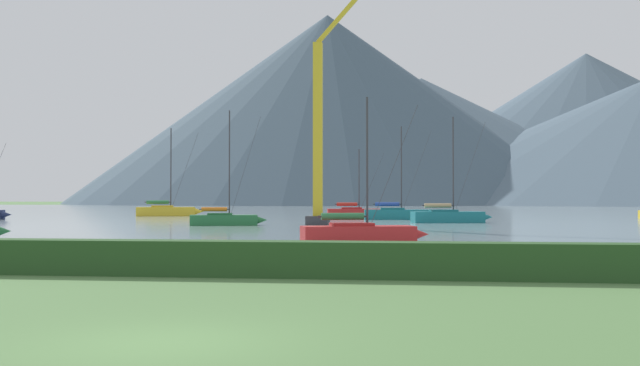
{
  "coord_description": "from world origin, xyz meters",
  "views": [
    {
      "loc": [
        4.29,
        -12.66,
        2.4
      ],
      "look_at": [
        -5.64,
        62.15,
        3.86
      ],
      "focal_mm": 44.25,
      "sensor_mm": 36.0,
      "label": 1
    }
  ],
  "objects_px": {
    "sailboat_slip_1": "(225,219)",
    "sailboat_slip_3": "(449,216)",
    "sailboat_slip_12": "(360,233)",
    "dock_crane": "(319,143)",
    "sailboat_slip_0": "(167,210)",
    "sailboat_slip_4": "(355,212)",
    "sailboat_slip_11": "(397,213)"
  },
  "relations": [
    {
      "from": "sailboat_slip_1",
      "to": "sailboat_slip_3",
      "type": "xyz_separation_m",
      "value": [
        19.8,
        10.37,
        0.09
      ]
    },
    {
      "from": "sailboat_slip_12",
      "to": "dock_crane",
      "type": "distance_m",
      "value": 29.89
    },
    {
      "from": "sailboat_slip_12",
      "to": "sailboat_slip_3",
      "type": "bearing_deg",
      "value": 64.14
    },
    {
      "from": "sailboat_slip_0",
      "to": "sailboat_slip_12",
      "type": "bearing_deg",
      "value": -80.47
    },
    {
      "from": "sailboat_slip_1",
      "to": "sailboat_slip_4",
      "type": "height_order",
      "value": "sailboat_slip_1"
    },
    {
      "from": "sailboat_slip_11",
      "to": "sailboat_slip_12",
      "type": "bearing_deg",
      "value": -96.16
    },
    {
      "from": "sailboat_slip_11",
      "to": "dock_crane",
      "type": "distance_m",
      "value": 20.81
    },
    {
      "from": "sailboat_slip_1",
      "to": "dock_crane",
      "type": "bearing_deg",
      "value": 0.63
    },
    {
      "from": "sailboat_slip_0",
      "to": "dock_crane",
      "type": "height_order",
      "value": "dock_crane"
    },
    {
      "from": "sailboat_slip_12",
      "to": "sailboat_slip_11",
      "type": "bearing_deg",
      "value": 72.65
    },
    {
      "from": "sailboat_slip_3",
      "to": "sailboat_slip_11",
      "type": "height_order",
      "value": "sailboat_slip_11"
    },
    {
      "from": "sailboat_slip_11",
      "to": "sailboat_slip_3",
      "type": "bearing_deg",
      "value": -68.92
    },
    {
      "from": "sailboat_slip_3",
      "to": "sailboat_slip_11",
      "type": "distance_m",
      "value": 11.94
    },
    {
      "from": "dock_crane",
      "to": "sailboat_slip_3",
      "type": "bearing_deg",
      "value": 34.44
    },
    {
      "from": "sailboat_slip_4",
      "to": "dock_crane",
      "type": "xyz_separation_m",
      "value": [
        -0.74,
        -28.61,
        6.75
      ]
    },
    {
      "from": "sailboat_slip_1",
      "to": "dock_crane",
      "type": "distance_m",
      "value": 10.86
    },
    {
      "from": "sailboat_slip_12",
      "to": "sailboat_slip_0",
      "type": "bearing_deg",
      "value": 100.11
    },
    {
      "from": "sailboat_slip_12",
      "to": "dock_crane",
      "type": "xyz_separation_m",
      "value": [
        -5.95,
        28.49,
        6.83
      ]
    },
    {
      "from": "sailboat_slip_4",
      "to": "sailboat_slip_11",
      "type": "relative_size",
      "value": 0.82
    },
    {
      "from": "sailboat_slip_3",
      "to": "sailboat_slip_4",
      "type": "distance_m",
      "value": 23.33
    },
    {
      "from": "sailboat_slip_0",
      "to": "dock_crane",
      "type": "relative_size",
      "value": 0.55
    },
    {
      "from": "sailboat_slip_0",
      "to": "sailboat_slip_11",
      "type": "bearing_deg",
      "value": -40.82
    },
    {
      "from": "sailboat_slip_12",
      "to": "sailboat_slip_1",
      "type": "bearing_deg",
      "value": 101.36
    },
    {
      "from": "sailboat_slip_0",
      "to": "sailboat_slip_12",
      "type": "xyz_separation_m",
      "value": [
        30.95,
        -60.64,
        -0.18
      ]
    },
    {
      "from": "sailboat_slip_0",
      "to": "sailboat_slip_11",
      "type": "distance_m",
      "value": 34.08
    },
    {
      "from": "sailboat_slip_4",
      "to": "sailboat_slip_0",
      "type": "bearing_deg",
      "value": 162.39
    },
    {
      "from": "sailboat_slip_3",
      "to": "sailboat_slip_12",
      "type": "distance_m",
      "value": 36.95
    },
    {
      "from": "sailboat_slip_4",
      "to": "dock_crane",
      "type": "bearing_deg",
      "value": -101.25
    },
    {
      "from": "sailboat_slip_0",
      "to": "sailboat_slip_11",
      "type": "height_order",
      "value": "sailboat_slip_0"
    },
    {
      "from": "sailboat_slip_3",
      "to": "dock_crane",
      "type": "distance_m",
      "value": 15.68
    },
    {
      "from": "sailboat_slip_1",
      "to": "sailboat_slip_4",
      "type": "distance_m",
      "value": 32.21
    },
    {
      "from": "sailboat_slip_11",
      "to": "sailboat_slip_1",
      "type": "bearing_deg",
      "value": -130.16
    }
  ]
}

